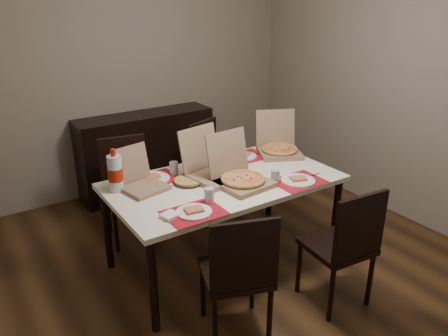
% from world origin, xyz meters
% --- Properties ---
extents(ground, '(3.80, 4.00, 0.02)m').
position_xyz_m(ground, '(0.00, 0.00, -0.01)').
color(ground, '#462B15').
rests_on(ground, ground).
extents(room_walls, '(3.84, 4.02, 2.62)m').
position_xyz_m(room_walls, '(0.00, 0.43, 1.73)').
color(room_walls, gray).
rests_on(room_walls, ground).
extents(sideboard, '(1.50, 0.40, 0.90)m').
position_xyz_m(sideboard, '(0.00, 1.78, 0.45)').
color(sideboard, black).
rests_on(sideboard, ground).
extents(dining_table, '(1.80, 1.00, 0.75)m').
position_xyz_m(dining_table, '(-0.06, 0.11, 0.68)').
color(dining_table, '#F0EACA').
rests_on(dining_table, ground).
extents(chair_near_left, '(0.53, 0.53, 0.93)m').
position_xyz_m(chair_near_left, '(-0.48, -0.68, 0.51)').
color(chair_near_left, black).
rests_on(chair_near_left, ground).
extents(chair_near_right, '(0.46, 0.46, 0.93)m').
position_xyz_m(chair_near_right, '(0.33, -0.82, 0.51)').
color(chair_near_right, black).
rests_on(chair_near_right, ground).
extents(chair_far_left, '(0.48, 0.48, 0.93)m').
position_xyz_m(chair_far_left, '(-0.55, 0.96, 0.51)').
color(chair_far_left, black).
rests_on(chair_far_left, ground).
extents(chair_far_right, '(0.54, 0.54, 0.93)m').
position_xyz_m(chair_far_right, '(0.37, 0.99, 0.51)').
color(chair_far_right, black).
rests_on(chair_far_right, ground).
extents(setting_near_left, '(0.43, 0.30, 0.11)m').
position_xyz_m(setting_near_left, '(-0.52, -0.23, 0.77)').
color(setting_near_left, '#B30B1B').
rests_on(setting_near_left, dining_table).
extents(setting_near_right, '(0.47, 0.30, 0.11)m').
position_xyz_m(setting_near_right, '(0.36, -0.22, 0.77)').
color(setting_near_right, '#B30B1B').
rests_on(setting_near_right, dining_table).
extents(setting_far_left, '(0.45, 0.30, 0.11)m').
position_xyz_m(setting_far_left, '(-0.51, 0.42, 0.77)').
color(setting_far_left, '#B30B1B').
rests_on(setting_far_left, dining_table).
extents(setting_far_right, '(0.48, 0.30, 0.11)m').
position_xyz_m(setting_far_right, '(0.32, 0.41, 0.77)').
color(setting_far_right, '#B30B1B').
rests_on(setting_far_right, dining_table).
extents(napkin_loose, '(0.15, 0.16, 0.02)m').
position_xyz_m(napkin_loose, '(-0.09, 0.02, 0.76)').
color(napkin_loose, white).
rests_on(napkin_loose, dining_table).
extents(pizza_box_center, '(0.42, 0.46, 0.38)m').
position_xyz_m(pizza_box_center, '(-0.01, -0.03, 0.81)').
color(pizza_box_center, '#84654C').
rests_on(pizza_box_center, dining_table).
extents(pizza_box_right, '(0.51, 0.52, 0.37)m').
position_xyz_m(pizza_box_right, '(0.69, 0.34, 0.81)').
color(pizza_box_right, '#84654C').
rests_on(pizza_box_right, dining_table).
extents(pizza_box_left, '(0.36, 0.39, 0.30)m').
position_xyz_m(pizza_box_left, '(-0.68, 0.32, 0.81)').
color(pizza_box_left, '#84654C').
rests_on(pizza_box_left, dining_table).
extents(pizza_box_extra, '(0.46, 0.49, 0.38)m').
position_xyz_m(pizza_box_extra, '(-0.12, 0.20, 0.81)').
color(pizza_box_extra, '#84654C').
rests_on(pizza_box_extra, dining_table).
extents(faina_plate, '(0.24, 0.24, 0.03)m').
position_xyz_m(faina_plate, '(-0.33, 0.21, 0.76)').
color(faina_plate, black).
rests_on(faina_plate, dining_table).
extents(dip_bowl, '(0.11, 0.11, 0.03)m').
position_xyz_m(dip_bowl, '(-0.02, 0.34, 0.76)').
color(dip_bowl, white).
rests_on(dip_bowl, dining_table).
extents(soda_bottle, '(0.11, 0.11, 0.33)m').
position_xyz_m(soda_bottle, '(-0.85, 0.37, 0.89)').
color(soda_bottle, silver).
rests_on(soda_bottle, dining_table).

